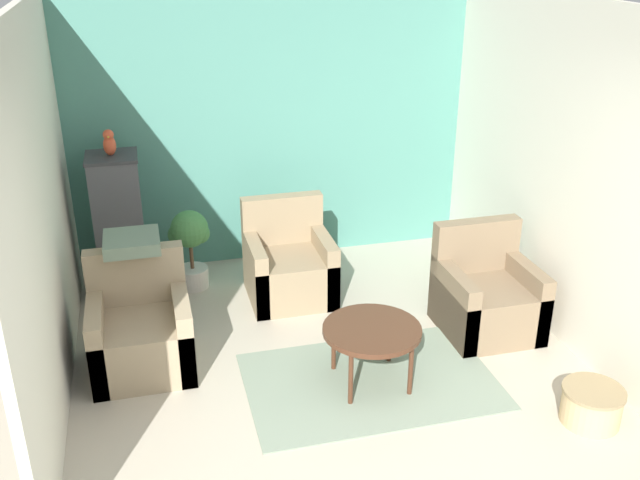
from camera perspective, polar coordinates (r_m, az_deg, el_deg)
The scene contains 13 objects.
wall_back_accent at distance 7.10m, azimuth -3.82°, elevation 8.91°, with size 4.03×0.06×2.71m.
wall_left at distance 5.26m, azimuth -21.47°, elevation 1.87°, with size 0.06×3.67×2.71m.
wall_right at distance 6.14m, azimuth 18.35°, elevation 5.35°, with size 0.06×3.67×2.71m.
area_rug at distance 5.53m, azimuth 4.04°, elevation -11.19°, with size 1.87×1.21×0.01m.
coffee_table at distance 5.30m, azimuth 4.18°, elevation -7.40°, with size 0.73×0.73×0.48m.
armchair_left at distance 5.71m, azimuth -14.11°, elevation -7.23°, with size 0.76×0.75×0.90m.
armchair_right at distance 6.20m, azimuth 13.15°, elevation -4.54°, with size 0.76×0.75×0.90m.
armchair_middle at distance 6.58m, azimuth -2.51°, elevation -2.16°, with size 0.76×0.75×0.90m.
birdcage at distance 6.74m, azimuth -15.73°, elevation 1.00°, with size 0.51×0.51×1.34m.
parrot at distance 6.49m, azimuth -16.50°, elevation 7.45°, with size 0.11×0.20×0.24m.
potted_plant at distance 6.77m, azimuth -10.37°, elevation -0.08°, with size 0.39×0.35×0.77m.
wicker_basket at distance 5.40m, azimuth 20.91°, elevation -12.14°, with size 0.43×0.43×0.26m.
throw_pillow at distance 5.66m, azimuth -14.83°, elevation -0.17°, with size 0.42×0.42×0.10m.
Camera 1 is at (-1.26, -3.04, 3.17)m, focal length 40.00 mm.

